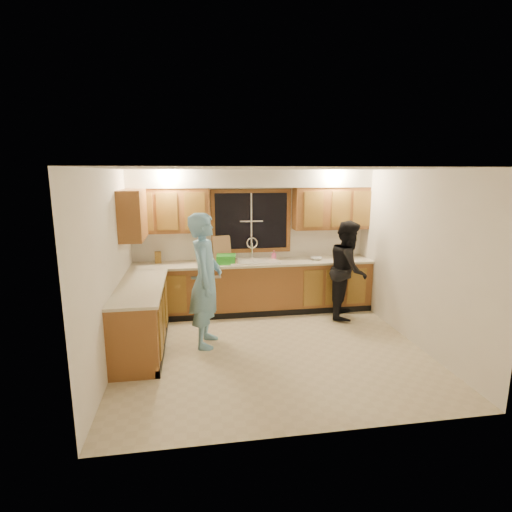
{
  "coord_description": "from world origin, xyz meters",
  "views": [
    {
      "loc": [
        -1.05,
        -5.16,
        2.45
      ],
      "look_at": [
        -0.11,
        0.65,
        1.22
      ],
      "focal_mm": 28.0,
      "sensor_mm": 36.0,
      "label": 1
    }
  ],
  "objects_px": {
    "woman": "(348,269)",
    "soap_bottle": "(274,255)",
    "stove": "(136,333)",
    "dish_crate": "(226,259)",
    "sink": "(254,265)",
    "dishwasher": "(206,292)",
    "knife_block": "(158,257)",
    "man": "(206,280)",
    "bowl": "(316,258)"
  },
  "relations": [
    {
      "from": "man",
      "to": "soap_bottle",
      "type": "bearing_deg",
      "value": -32.16
    },
    {
      "from": "knife_block",
      "to": "dishwasher",
      "type": "bearing_deg",
      "value": -17.06
    },
    {
      "from": "soap_bottle",
      "to": "stove",
      "type": "bearing_deg",
      "value": -138.6
    },
    {
      "from": "man",
      "to": "soap_bottle",
      "type": "height_order",
      "value": "man"
    },
    {
      "from": "woman",
      "to": "man",
      "type": "bearing_deg",
      "value": 132.12
    },
    {
      "from": "stove",
      "to": "soap_bottle",
      "type": "xyz_separation_m",
      "value": [
        2.18,
        1.92,
        0.56
      ]
    },
    {
      "from": "dishwasher",
      "to": "man",
      "type": "distance_m",
      "value": 1.37
    },
    {
      "from": "man",
      "to": "soap_bottle",
      "type": "xyz_separation_m",
      "value": [
        1.27,
        1.37,
        0.05
      ]
    },
    {
      "from": "dishwasher",
      "to": "man",
      "type": "relative_size",
      "value": 0.43
    },
    {
      "from": "man",
      "to": "dish_crate",
      "type": "height_order",
      "value": "man"
    },
    {
      "from": "stove",
      "to": "man",
      "type": "bearing_deg",
      "value": 31.25
    },
    {
      "from": "dish_crate",
      "to": "bowl",
      "type": "distance_m",
      "value": 1.62
    },
    {
      "from": "dishwasher",
      "to": "knife_block",
      "type": "distance_m",
      "value": 1.02
    },
    {
      "from": "bowl",
      "to": "sink",
      "type": "bearing_deg",
      "value": 178.06
    },
    {
      "from": "dish_crate",
      "to": "soap_bottle",
      "type": "relative_size",
      "value": 1.89
    },
    {
      "from": "stove",
      "to": "bowl",
      "type": "bearing_deg",
      "value": 31.41
    },
    {
      "from": "knife_block",
      "to": "soap_bottle",
      "type": "bearing_deg",
      "value": -6.53
    },
    {
      "from": "stove",
      "to": "dish_crate",
      "type": "distance_m",
      "value": 2.25
    },
    {
      "from": "bowl",
      "to": "soap_bottle",
      "type": "bearing_deg",
      "value": 169.57
    },
    {
      "from": "knife_block",
      "to": "dish_crate",
      "type": "xyz_separation_m",
      "value": [
        1.16,
        -0.23,
        -0.02
      ]
    },
    {
      "from": "woman",
      "to": "knife_block",
      "type": "height_order",
      "value": "woman"
    },
    {
      "from": "stove",
      "to": "knife_block",
      "type": "relative_size",
      "value": 4.57
    },
    {
      "from": "sink",
      "to": "knife_block",
      "type": "distance_m",
      "value": 1.67
    },
    {
      "from": "woman",
      "to": "sink",
      "type": "bearing_deg",
      "value": 96.93
    },
    {
      "from": "woman",
      "to": "dishwasher",
      "type": "bearing_deg",
      "value": 103.21
    },
    {
      "from": "dishwasher",
      "to": "man",
      "type": "bearing_deg",
      "value": -91.72
    },
    {
      "from": "dishwasher",
      "to": "bowl",
      "type": "bearing_deg",
      "value": -0.68
    },
    {
      "from": "dishwasher",
      "to": "man",
      "type": "xyz_separation_m",
      "value": [
        -0.04,
        -1.26,
        0.55
      ]
    },
    {
      "from": "woman",
      "to": "knife_block",
      "type": "xyz_separation_m",
      "value": [
        -3.21,
        0.65,
        0.18
      ]
    },
    {
      "from": "woman",
      "to": "bowl",
      "type": "relative_size",
      "value": 7.99
    },
    {
      "from": "stove",
      "to": "soap_bottle",
      "type": "bearing_deg",
      "value": 41.4
    },
    {
      "from": "dish_crate",
      "to": "sink",
      "type": "bearing_deg",
      "value": 8.46
    },
    {
      "from": "dish_crate",
      "to": "dishwasher",
      "type": "bearing_deg",
      "value": 170.62
    },
    {
      "from": "man",
      "to": "bowl",
      "type": "xyz_separation_m",
      "value": [
        2.01,
        1.23,
        -0.01
      ]
    },
    {
      "from": "dishwasher",
      "to": "woman",
      "type": "xyz_separation_m",
      "value": [
        2.41,
        -0.47,
        0.42
      ]
    },
    {
      "from": "dish_crate",
      "to": "soap_bottle",
      "type": "xyz_separation_m",
      "value": [
        0.88,
        0.17,
        0.01
      ]
    },
    {
      "from": "sink",
      "to": "man",
      "type": "distance_m",
      "value": 1.55
    },
    {
      "from": "sink",
      "to": "stove",
      "type": "distance_m",
      "value": 2.6
    },
    {
      "from": "soap_bottle",
      "to": "bowl",
      "type": "xyz_separation_m",
      "value": [
        0.74,
        -0.14,
        -0.06
      ]
    },
    {
      "from": "stove",
      "to": "dish_crate",
      "type": "relative_size",
      "value": 2.8
    },
    {
      "from": "man",
      "to": "woman",
      "type": "xyz_separation_m",
      "value": [
        2.44,
        0.78,
        -0.12
      ]
    },
    {
      "from": "sink",
      "to": "dishwasher",
      "type": "distance_m",
      "value": 0.96
    },
    {
      "from": "sink",
      "to": "man",
      "type": "relative_size",
      "value": 0.45
    },
    {
      "from": "woman",
      "to": "soap_bottle",
      "type": "relative_size",
      "value": 9.79
    },
    {
      "from": "woman",
      "to": "dish_crate",
      "type": "bearing_deg",
      "value": 102.91
    },
    {
      "from": "dishwasher",
      "to": "knife_block",
      "type": "xyz_separation_m",
      "value": [
        -0.8,
        0.17,
        0.61
      ]
    },
    {
      "from": "woman",
      "to": "dish_crate",
      "type": "distance_m",
      "value": 2.1
    },
    {
      "from": "knife_block",
      "to": "soap_bottle",
      "type": "distance_m",
      "value": 2.03
    },
    {
      "from": "dishwasher",
      "to": "knife_block",
      "type": "height_order",
      "value": "knife_block"
    },
    {
      "from": "woman",
      "to": "knife_block",
      "type": "relative_size",
      "value": 8.49
    }
  ]
}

